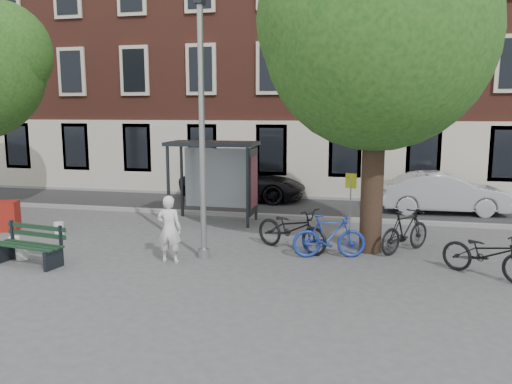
{
  "coord_description": "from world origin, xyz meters",
  "views": [
    {
      "loc": [
        3.81,
        -11.33,
        3.59
      ],
      "look_at": [
        0.91,
        1.81,
        1.4
      ],
      "focal_mm": 35.0,
      "sensor_mm": 36.0,
      "label": 1
    }
  ],
  "objects": [
    {
      "name": "painter",
      "position": [
        -0.7,
        -0.46,
        0.81
      ],
      "size": [
        0.61,
        0.42,
        1.62
      ],
      "primitive_type": "imported",
      "rotation": [
        0.0,
        0.0,
        3.19
      ],
      "color": "white",
      "rests_on": "ground"
    },
    {
      "name": "bike_d",
      "position": [
        4.87,
        1.63,
        0.56
      ],
      "size": [
        1.61,
        1.73,
        1.11
      ],
      "primitive_type": "imported",
      "rotation": [
        0.0,
        0.0,
        2.42
      ],
      "color": "black",
      "rests_on": "ground"
    },
    {
      "name": "lamppost",
      "position": [
        0.0,
        0.0,
        2.78
      ],
      "size": [
        0.28,
        0.35,
        6.11
      ],
      "color": "#9EA0A3",
      "rests_on": "ground"
    },
    {
      "name": "bike_b",
      "position": [
        3.0,
        0.71,
        0.54
      ],
      "size": [
        1.88,
        0.9,
        1.09
      ],
      "primitive_type": "imported",
      "rotation": [
        0.0,
        0.0,
        1.8
      ],
      "color": "navy",
      "rests_on": "ground"
    },
    {
      "name": "bus_shelter",
      "position": [
        -0.61,
        4.11,
        1.92
      ],
      "size": [
        2.85,
        1.45,
        2.62
      ],
      "color": "#1E2328",
      "rests_on": "ground"
    },
    {
      "name": "bike_c",
      "position": [
        6.46,
        -0.04,
        0.53
      ],
      "size": [
        2.05,
        1.72,
        1.05
      ],
      "primitive_type": "imported",
      "rotation": [
        0.0,
        0.0,
        0.96
      ],
      "color": "black",
      "rests_on": "ground"
    },
    {
      "name": "bucket_a",
      "position": [
        -4.33,
        -1.05,
        0.18
      ],
      "size": [
        0.29,
        0.29,
        0.36
      ],
      "primitive_type": "cylinder",
      "rotation": [
        0.0,
        0.0,
        -0.02
      ],
      "color": "silver",
      "rests_on": "ground"
    },
    {
      "name": "bucket_b",
      "position": [
        -5.05,
        -0.39,
        0.18
      ],
      "size": [
        0.37,
        0.37,
        0.36
      ],
      "primitive_type": "cylinder",
      "rotation": [
        0.0,
        0.0,
        -0.39
      ],
      "color": "white",
      "rests_on": "ground"
    },
    {
      "name": "curb_far",
      "position": [
        0.0,
        9.0,
        0.06
      ],
      "size": [
        40.0,
        0.25,
        0.12
      ],
      "primitive_type": "cube",
      "color": "gray",
      "rests_on": "ground"
    },
    {
      "name": "bike_a",
      "position": [
        2.0,
        1.17,
        0.57
      ],
      "size": [
        2.29,
        1.72,
        1.15
      ],
      "primitive_type": "imported",
      "rotation": [
        0.0,
        0.0,
        1.07
      ],
      "color": "black",
      "rests_on": "ground"
    },
    {
      "name": "car_dark",
      "position": [
        -1.03,
        8.25,
        0.7
      ],
      "size": [
        5.06,
        2.37,
        1.4
      ],
      "primitive_type": "imported",
      "rotation": [
        0.0,
        0.0,
        1.56
      ],
      "color": "black",
      "rests_on": "ground"
    },
    {
      "name": "road",
      "position": [
        0.0,
        7.0,
        0.01
      ],
      "size": [
        40.0,
        4.0,
        0.01
      ],
      "primitive_type": "cube",
      "color": "#28282B",
      "rests_on": "ground"
    },
    {
      "name": "building_row",
      "position": [
        0.0,
        13.0,
        7.0
      ],
      "size": [
        30.0,
        8.0,
        14.0
      ],
      "primitive_type": "cube",
      "color": "brown",
      "rests_on": "ground"
    },
    {
      "name": "curb_near",
      "position": [
        0.0,
        5.0,
        0.06
      ],
      "size": [
        40.0,
        0.25,
        0.12
      ],
      "primitive_type": "cube",
      "color": "gray",
      "rests_on": "ground"
    },
    {
      "name": "red_stand",
      "position": [
        -6.87,
        1.43,
        0.45
      ],
      "size": [
        1.05,
        0.88,
        0.9
      ],
      "primitive_type": "cube",
      "rotation": [
        0.0,
        0.0,
        0.36
      ],
      "color": "maroon",
      "rests_on": "ground"
    },
    {
      "name": "bench",
      "position": [
        -3.85,
        -1.36,
        0.42
      ],
      "size": [
        1.84,
        0.86,
        0.91
      ],
      "rotation": [
        0.0,
        0.0,
        -0.17
      ],
      "color": "#1E2328",
      "rests_on": "ground"
    },
    {
      "name": "car_silver",
      "position": [
        6.55,
        7.15,
        0.72
      ],
      "size": [
        4.45,
        1.77,
        1.44
      ],
      "primitive_type": "imported",
      "rotation": [
        0.0,
        0.0,
        1.63
      ],
      "color": "#B2B4BA",
      "rests_on": "ground"
    },
    {
      "name": "ground",
      "position": [
        0.0,
        0.0,
        0.0
      ],
      "size": [
        90.0,
        90.0,
        0.0
      ],
      "primitive_type": "plane",
      "color": "#4C4C4F",
      "rests_on": "ground"
    },
    {
      "name": "tree_right",
      "position": [
        4.01,
        1.38,
        5.62
      ],
      "size": [
        5.76,
        5.6,
        8.2
      ],
      "color": "black",
      "rests_on": "ground"
    },
    {
      "name": "notice_sign",
      "position": [
        3.44,
        2.77,
        1.34
      ],
      "size": [
        0.31,
        0.13,
        1.86
      ],
      "rotation": [
        0.0,
        0.0,
        -0.33
      ],
      "color": "#9EA0A3",
      "rests_on": "ground"
    },
    {
      "name": "bucket_c",
      "position": [
        -4.93,
        1.38,
        0.18
      ],
      "size": [
        0.35,
        0.35,
        0.36
      ],
      "primitive_type": "cylinder",
      "rotation": [
        0.0,
        0.0,
        0.3
      ],
      "color": "silver",
      "rests_on": "ground"
    }
  ]
}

